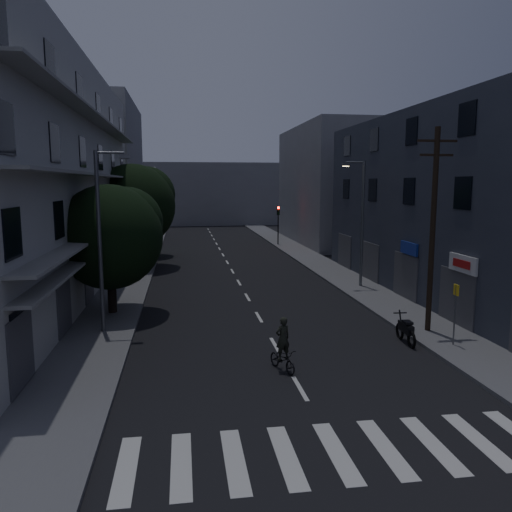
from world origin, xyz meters
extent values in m
plane|color=black|center=(0.00, 25.00, 0.00)|extent=(160.00, 160.00, 0.00)
cube|color=#565659|center=(-7.50, 25.00, 0.07)|extent=(3.00, 90.00, 0.15)
cube|color=#565659|center=(7.50, 25.00, 0.07)|extent=(3.00, 90.00, 0.15)
cube|color=beige|center=(-5.20, -2.00, 0.01)|extent=(0.50, 3.00, 0.01)
cube|color=beige|center=(-3.90, -2.00, 0.01)|extent=(0.50, 3.00, 0.01)
cube|color=beige|center=(-2.60, -2.00, 0.01)|extent=(0.50, 3.00, 0.01)
cube|color=beige|center=(-1.30, -2.00, 0.01)|extent=(0.50, 3.00, 0.01)
cube|color=beige|center=(0.00, -2.00, 0.01)|extent=(0.50, 3.00, 0.01)
cube|color=beige|center=(1.30, -2.00, 0.01)|extent=(0.50, 3.00, 0.01)
cube|color=beige|center=(2.60, -2.00, 0.01)|extent=(0.50, 3.00, 0.01)
cube|color=beige|center=(3.90, -2.00, 0.01)|extent=(0.50, 3.00, 0.01)
cube|color=beige|center=(0.00, 2.00, 0.01)|extent=(0.15, 2.00, 0.01)
cube|color=beige|center=(0.00, 6.50, 0.01)|extent=(0.15, 2.00, 0.01)
cube|color=beige|center=(0.00, 11.00, 0.01)|extent=(0.15, 2.00, 0.01)
cube|color=beige|center=(0.00, 15.50, 0.01)|extent=(0.15, 2.00, 0.01)
cube|color=beige|center=(0.00, 20.00, 0.01)|extent=(0.15, 2.00, 0.01)
cube|color=beige|center=(0.00, 24.50, 0.01)|extent=(0.15, 2.00, 0.01)
cube|color=beige|center=(0.00, 29.00, 0.01)|extent=(0.15, 2.00, 0.01)
cube|color=beige|center=(0.00, 33.50, 0.01)|extent=(0.15, 2.00, 0.01)
cube|color=beige|center=(0.00, 38.00, 0.01)|extent=(0.15, 2.00, 0.01)
cube|color=beige|center=(0.00, 42.50, 0.01)|extent=(0.15, 2.00, 0.01)
cube|color=beige|center=(0.00, 47.00, 0.01)|extent=(0.15, 2.00, 0.01)
cube|color=beige|center=(0.00, 51.50, 0.01)|extent=(0.15, 2.00, 0.01)
cube|color=beige|center=(0.00, 56.00, 0.01)|extent=(0.15, 2.00, 0.01)
cube|color=beige|center=(0.00, 60.50, 0.01)|extent=(0.15, 2.00, 0.01)
cube|color=#A8A8A3|center=(-12.00, 18.00, 7.00)|extent=(6.00, 36.00, 14.00)
cube|color=black|center=(-8.98, 3.00, 2.00)|extent=(0.06, 1.60, 1.60)
cube|color=black|center=(-8.98, 9.00, 2.00)|extent=(0.06, 1.60, 1.60)
cube|color=black|center=(-8.98, 15.00, 2.00)|extent=(0.06, 1.60, 1.60)
cube|color=black|center=(-8.98, 21.00, 2.00)|extent=(0.06, 1.60, 1.60)
cube|color=black|center=(-8.98, 27.00, 2.00)|extent=(0.06, 1.60, 1.60)
cube|color=black|center=(-8.98, 33.00, 2.00)|extent=(0.06, 1.60, 1.60)
cube|color=black|center=(-8.98, 3.00, 5.20)|extent=(0.06, 1.60, 1.60)
cube|color=black|center=(-8.98, 9.00, 5.20)|extent=(0.06, 1.60, 1.60)
cube|color=black|center=(-8.98, 15.00, 5.20)|extent=(0.06, 1.60, 1.60)
cube|color=black|center=(-8.98, 21.00, 5.20)|extent=(0.06, 1.60, 1.60)
cube|color=black|center=(-8.98, 27.00, 5.20)|extent=(0.06, 1.60, 1.60)
cube|color=black|center=(-8.98, 33.00, 5.20)|extent=(0.06, 1.60, 1.60)
cube|color=black|center=(-8.98, 3.00, 8.40)|extent=(0.06, 1.60, 1.60)
cube|color=black|center=(-8.98, 9.00, 8.40)|extent=(0.06, 1.60, 1.60)
cube|color=black|center=(-8.98, 15.00, 8.40)|extent=(0.06, 1.60, 1.60)
cube|color=black|center=(-8.98, 21.00, 8.40)|extent=(0.06, 1.60, 1.60)
cube|color=black|center=(-8.98, 27.00, 8.40)|extent=(0.06, 1.60, 1.60)
cube|color=black|center=(-8.98, 33.00, 8.40)|extent=(0.06, 1.60, 1.60)
cube|color=black|center=(-8.98, 9.00, 11.60)|extent=(0.06, 1.60, 1.60)
cube|color=black|center=(-8.98, 15.00, 11.60)|extent=(0.06, 1.60, 1.60)
cube|color=black|center=(-8.98, 21.00, 11.60)|extent=(0.06, 1.60, 1.60)
cube|color=black|center=(-8.98, 27.00, 11.60)|extent=(0.06, 1.60, 1.60)
cube|color=black|center=(-8.98, 33.00, 11.60)|extent=(0.06, 1.60, 1.60)
cube|color=gray|center=(-8.50, 18.00, 4.00)|extent=(1.00, 32.40, 0.12)
cube|color=gray|center=(-8.50, 18.00, 7.20)|extent=(1.00, 32.40, 0.12)
cube|color=gray|center=(-8.50, 18.00, 10.40)|extent=(1.00, 32.40, 0.12)
cube|color=gray|center=(-8.60, 18.00, 3.10)|extent=(0.80, 32.40, 0.12)
cube|color=#424247|center=(-8.97, 3.00, 1.40)|extent=(0.06, 2.40, 2.40)
cube|color=#424247|center=(-8.97, 9.00, 1.40)|extent=(0.06, 2.40, 2.40)
cube|color=#424247|center=(-8.97, 15.00, 1.40)|extent=(0.06, 2.40, 2.40)
cube|color=#424247|center=(-8.97, 21.00, 1.40)|extent=(0.06, 2.40, 2.40)
cube|color=#424247|center=(-8.97, 27.00, 1.40)|extent=(0.06, 2.40, 2.40)
cube|color=#424247|center=(-8.97, 33.00, 1.40)|extent=(0.06, 2.40, 2.40)
cube|color=#2D313D|center=(12.00, 14.00, 5.50)|extent=(6.00, 28.00, 11.00)
cube|color=black|center=(8.98, 8.00, 6.30)|extent=(0.06, 1.40, 1.50)
cube|color=black|center=(8.98, 13.50, 6.30)|extent=(0.06, 1.40, 1.50)
cube|color=black|center=(8.98, 19.00, 6.30)|extent=(0.06, 1.40, 1.50)
cube|color=black|center=(8.98, 24.50, 6.30)|extent=(0.06, 1.40, 1.50)
cube|color=black|center=(8.98, 8.00, 9.60)|extent=(0.06, 1.40, 1.50)
cube|color=black|center=(8.98, 13.50, 9.60)|extent=(0.06, 1.40, 1.50)
cube|color=black|center=(8.98, 19.00, 9.60)|extent=(0.06, 1.40, 1.50)
cube|color=black|center=(8.98, 24.50, 9.60)|extent=(0.06, 1.40, 1.50)
cube|color=#424247|center=(8.97, 8.00, 1.40)|extent=(0.06, 3.00, 2.60)
cube|color=#424247|center=(8.97, 13.50, 1.40)|extent=(0.06, 3.00, 2.60)
cube|color=#424247|center=(8.97, 19.00, 1.40)|extent=(0.06, 3.00, 2.60)
cube|color=#424247|center=(8.97, 24.50, 1.40)|extent=(0.06, 3.00, 2.60)
cube|color=silver|center=(8.90, 7.50, 3.10)|extent=(0.12, 2.20, 0.80)
cube|color=#B21414|center=(8.82, 7.50, 3.10)|extent=(0.02, 1.40, 0.36)
cube|color=navy|center=(8.90, 13.00, 3.10)|extent=(0.12, 2.00, 0.70)
cube|color=slate|center=(-12.00, 48.00, 8.00)|extent=(6.00, 20.00, 16.00)
cube|color=slate|center=(12.00, 42.00, 6.50)|extent=(6.00, 20.00, 13.00)
cube|color=slate|center=(0.00, 70.00, 5.00)|extent=(24.00, 8.00, 10.00)
cylinder|color=black|center=(-7.41, 12.54, 1.92)|extent=(0.44, 0.44, 3.55)
sphere|color=black|center=(-7.41, 12.54, 4.05)|extent=(5.32, 5.32, 5.32)
sphere|color=black|center=(-6.61, 13.20, 4.72)|extent=(3.72, 3.72, 3.72)
sphere|color=black|center=(-8.07, 12.01, 4.45)|extent=(3.46, 3.46, 3.46)
cylinder|color=black|center=(-7.58, 27.22, 2.34)|extent=(0.44, 0.44, 4.38)
sphere|color=black|center=(-7.58, 27.22, 4.97)|extent=(6.60, 6.60, 6.60)
sphere|color=black|center=(-6.59, 28.05, 5.80)|extent=(4.62, 4.62, 4.62)
sphere|color=black|center=(-8.40, 26.56, 5.47)|extent=(4.29, 4.29, 4.29)
cylinder|color=black|center=(-7.35, 33.54, 1.84)|extent=(0.44, 0.44, 3.37)
sphere|color=black|center=(-7.35, 33.54, 3.86)|extent=(5.04, 5.04, 5.04)
sphere|color=black|center=(-6.59, 34.17, 4.49)|extent=(3.52, 3.52, 3.52)
sphere|color=black|center=(-7.98, 33.03, 4.24)|extent=(3.27, 3.27, 3.27)
cylinder|color=black|center=(6.53, 39.72, 1.75)|extent=(0.12, 0.12, 3.20)
cube|color=black|center=(6.53, 39.72, 3.80)|extent=(0.28, 0.22, 0.90)
sphere|color=#FF0C05|center=(6.53, 39.57, 4.13)|extent=(0.22, 0.22, 0.22)
sphere|color=#3F330C|center=(6.53, 39.57, 3.83)|extent=(0.22, 0.22, 0.22)
sphere|color=black|center=(6.53, 39.57, 3.53)|extent=(0.22, 0.22, 0.22)
cylinder|color=black|center=(-6.43, 39.55, 1.75)|extent=(0.12, 0.12, 3.20)
cube|color=black|center=(-6.43, 39.55, 3.80)|extent=(0.28, 0.22, 0.90)
sphere|color=black|center=(-6.43, 39.40, 4.13)|extent=(0.22, 0.22, 0.22)
sphere|color=#3F330C|center=(-6.43, 39.40, 3.83)|extent=(0.22, 0.22, 0.22)
sphere|color=#0CFF26|center=(-6.43, 39.40, 3.53)|extent=(0.22, 0.22, 0.22)
cylinder|color=#5A5C62|center=(-7.38, 9.22, 4.15)|extent=(0.18, 0.18, 8.00)
cylinder|color=#5A5C62|center=(-6.78, 9.22, 8.05)|extent=(1.20, 0.10, 0.10)
cube|color=#5A5C62|center=(-6.18, 9.22, 7.90)|extent=(0.45, 0.25, 0.18)
cube|color=#4C4C4C|center=(-6.18, 9.22, 7.80)|extent=(0.35, 0.18, 0.04)
cylinder|color=slate|center=(7.65, 17.18, 4.15)|extent=(0.18, 0.18, 8.00)
cylinder|color=slate|center=(7.05, 17.18, 8.05)|extent=(1.20, 0.10, 0.10)
cube|color=slate|center=(6.45, 17.18, 7.90)|extent=(0.45, 0.25, 0.18)
cube|color=#FFD88C|center=(6.45, 17.18, 7.80)|extent=(0.35, 0.18, 0.04)
cylinder|color=#505257|center=(-7.11, 30.02, 4.15)|extent=(0.18, 0.18, 8.00)
cylinder|color=#505257|center=(-6.51, 30.02, 8.05)|extent=(1.20, 0.10, 0.10)
cube|color=#505257|center=(-5.91, 30.02, 7.90)|extent=(0.45, 0.25, 0.18)
cube|color=#4C4C4C|center=(-5.91, 30.02, 7.80)|extent=(0.35, 0.18, 0.04)
cylinder|color=black|center=(7.16, 7.17, 4.65)|extent=(0.24, 0.24, 9.00)
cube|color=black|center=(7.16, 7.17, 8.55)|extent=(1.80, 0.10, 0.10)
cube|color=black|center=(7.16, 7.17, 7.95)|extent=(1.50, 0.10, 0.10)
cylinder|color=#595B60|center=(7.21, 5.08, 1.40)|extent=(0.06, 0.06, 2.50)
cube|color=yellow|center=(7.21, 5.08, 2.45)|extent=(0.05, 0.35, 0.45)
torus|color=black|center=(5.53, 5.38, 0.32)|extent=(0.16, 0.76, 0.76)
torus|color=black|center=(5.60, 6.66, 0.32)|extent=(0.16, 0.76, 0.76)
cube|color=black|center=(5.56, 6.02, 0.66)|extent=(0.33, 1.19, 0.38)
cube|color=black|center=(5.55, 5.86, 0.94)|extent=(0.35, 0.50, 0.11)
cylinder|color=black|center=(5.59, 6.61, 0.80)|extent=(0.09, 0.47, 0.90)
cube|color=black|center=(5.60, 6.72, 1.13)|extent=(0.59, 0.07, 0.04)
imported|color=black|center=(-0.26, 3.66, 0.42)|extent=(1.10, 1.67, 0.83)
imported|color=black|center=(-0.26, 3.66, 1.21)|extent=(0.68, 0.57, 1.59)
camera|label=1|loc=(-3.75, -13.35, 6.75)|focal=35.00mm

